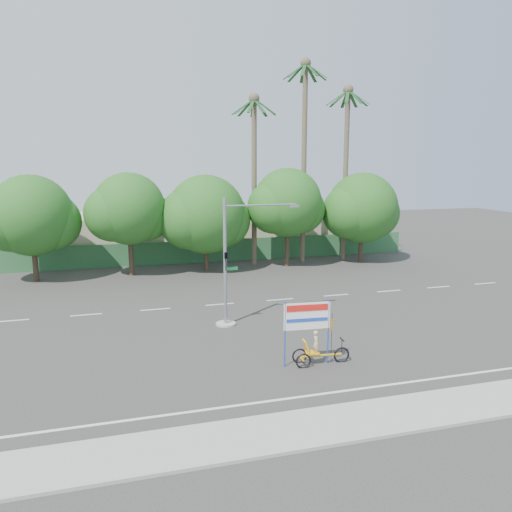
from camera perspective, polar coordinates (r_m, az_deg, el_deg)
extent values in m
plane|color=#33302D|center=(24.86, 4.30, -10.15)|extent=(120.00, 120.00, 0.00)
cube|color=gray|center=(18.62, 12.68, -17.72)|extent=(50.00, 2.40, 0.12)
cube|color=#336B3D|center=(44.72, -5.22, 0.57)|extent=(38.00, 0.08, 2.00)
cube|color=beige|center=(48.29, -18.01, 2.05)|extent=(12.00, 8.00, 4.00)
cube|color=beige|center=(50.90, 2.69, 2.76)|extent=(14.00, 8.00, 3.60)
cylinder|color=#473828|center=(40.82, -23.95, -0.21)|extent=(0.40, 0.40, 3.52)
sphere|color=#1C5A1A|center=(40.39, -24.30, 4.26)|extent=(6.00, 6.00, 6.00)
sphere|color=#1C5A1A|center=(40.57, -22.29, 3.63)|extent=(4.32, 4.32, 4.32)
sphere|color=#1C5A1A|center=(40.39, -26.21, 3.65)|extent=(4.56, 4.56, 4.56)
cylinder|color=#473828|center=(40.39, -14.10, 0.45)|extent=(0.40, 0.40, 3.74)
sphere|color=#1C5A1A|center=(39.94, -14.32, 5.26)|extent=(5.60, 5.60, 5.60)
sphere|color=#1C5A1A|center=(40.35, -12.51, 4.54)|extent=(4.03, 4.03, 4.03)
sphere|color=#1C5A1A|center=(39.71, -16.11, 4.65)|extent=(4.26, 4.26, 4.26)
cylinder|color=#473828|center=(41.03, -5.69, 0.57)|extent=(0.40, 0.40, 3.30)
sphere|color=#1C5A1A|center=(40.62, -5.77, 4.74)|extent=(6.40, 6.40, 6.40)
sphere|color=#1C5A1A|center=(41.24, -3.86, 4.13)|extent=(4.61, 4.61, 4.61)
sphere|color=#1C5A1A|center=(40.17, -7.73, 4.20)|extent=(4.86, 4.86, 4.86)
cylinder|color=#473828|center=(42.76, 3.57, 1.40)|extent=(0.40, 0.40, 3.87)
sphere|color=#1C5A1A|center=(42.33, 3.62, 6.11)|extent=(5.80, 5.80, 5.80)
sphere|color=#1C5A1A|center=(43.12, 5.12, 5.35)|extent=(4.18, 4.18, 4.18)
sphere|color=#1C5A1A|center=(41.71, 2.04, 5.57)|extent=(4.41, 4.41, 4.41)
cylinder|color=#473828|center=(45.59, 11.89, 1.50)|extent=(0.40, 0.40, 3.43)
sphere|color=#1C5A1A|center=(45.20, 12.05, 5.40)|extent=(6.20, 6.20, 6.20)
sphere|color=#1C5A1A|center=(46.18, 13.38, 4.77)|extent=(4.46, 4.46, 4.46)
sphere|color=#1C5A1A|center=(44.38, 10.58, 4.95)|extent=(4.71, 4.71, 4.71)
cylinder|color=#70604C|center=(44.30, 5.49, 10.23)|extent=(0.44, 0.44, 17.00)
sphere|color=#70604C|center=(45.05, 5.70, 21.10)|extent=(0.90, 0.90, 0.90)
cube|color=#1C4C21|center=(45.28, 6.86, 20.18)|extent=(1.91, 0.28, 1.36)
cube|color=#1C4C21|center=(45.75, 6.28, 20.09)|extent=(1.65, 1.44, 1.36)
cube|color=#1C4C21|center=(45.84, 5.43, 20.09)|extent=(0.61, 1.93, 1.36)
cube|color=#1C4C21|center=(45.52, 4.69, 20.17)|extent=(1.20, 1.80, 1.36)
cube|color=#1C4C21|center=(44.92, 4.40, 20.30)|extent=(1.89, 0.92, 1.36)
cube|color=#1C4C21|center=(44.32, 4.71, 20.43)|extent=(1.89, 0.92, 1.36)
cube|color=#1C4C21|center=(44.01, 5.49, 20.48)|extent=(1.20, 1.80, 1.36)
cube|color=#1C4C21|center=(44.14, 6.36, 20.44)|extent=(0.61, 1.93, 1.36)
cube|color=#1C4C21|center=(44.64, 6.90, 20.32)|extent=(1.65, 1.44, 1.36)
cylinder|color=#70604C|center=(45.93, 10.18, 8.88)|extent=(0.44, 0.44, 15.00)
sphere|color=#70604C|center=(46.32, 10.50, 18.19)|extent=(0.90, 0.90, 0.90)
cube|color=#1C4C21|center=(46.65, 11.56, 17.28)|extent=(1.91, 0.28, 1.36)
cube|color=#1C4C21|center=(47.09, 10.95, 17.24)|extent=(1.65, 1.44, 1.36)
cube|color=#1C4C21|center=(47.14, 10.13, 17.26)|extent=(0.61, 1.93, 1.36)
cube|color=#1C4C21|center=(46.77, 9.46, 17.33)|extent=(1.20, 1.80, 1.36)
cube|color=#1C4C21|center=(46.15, 9.25, 17.43)|extent=(1.89, 0.92, 1.36)
cube|color=#1C4C21|center=(45.57, 9.61, 17.51)|extent=(1.89, 0.92, 1.36)
cube|color=#1C4C21|center=(45.30, 10.39, 17.52)|extent=(1.20, 1.80, 1.36)
cube|color=#1C4C21|center=(45.48, 11.20, 17.47)|extent=(0.61, 1.93, 1.36)
cube|color=#1C4C21|center=(46.02, 11.66, 17.37)|extent=(1.65, 1.44, 1.36)
cylinder|color=#70604C|center=(42.91, -0.21, 8.26)|extent=(0.44, 0.44, 14.00)
sphere|color=#70604C|center=(43.18, -0.22, 17.58)|extent=(0.90, 0.90, 0.90)
cube|color=#1C4C21|center=(43.37, 1.04, 16.67)|extent=(1.91, 0.28, 1.36)
cube|color=#1C4C21|center=(43.88, 0.51, 16.60)|extent=(1.65, 1.44, 1.36)
cube|color=#1C4C21|center=(44.04, -0.34, 16.58)|extent=(0.61, 1.93, 1.36)
cube|color=#1C4C21|center=(43.76, -1.14, 16.62)|extent=(1.20, 1.80, 1.36)
cube|color=#1C4C21|center=(43.19, -1.52, 16.70)|extent=(1.89, 0.92, 1.36)
cube|color=#1C4C21|center=(42.56, -1.29, 16.78)|extent=(1.89, 0.92, 1.36)
cube|color=#1C4C21|center=(42.20, -0.55, 16.84)|extent=(1.20, 1.80, 1.36)
cube|color=#1C4C21|center=(42.26, 0.36, 16.83)|extent=(0.61, 1.93, 1.36)
cube|color=#1C4C21|center=(42.73, 0.99, 16.76)|extent=(1.65, 1.44, 1.36)
cylinder|color=gray|center=(27.80, -3.47, -7.74)|extent=(1.10, 1.10, 0.10)
cylinder|color=gray|center=(26.91, -3.56, -0.76)|extent=(0.18, 0.18, 7.00)
cylinder|color=gray|center=(26.97, 0.54, 5.84)|extent=(4.00, 0.10, 0.10)
cube|color=gray|center=(27.57, 4.35, 5.71)|extent=(0.55, 0.20, 0.12)
imported|color=black|center=(26.68, -3.46, -0.64)|extent=(0.16, 0.20, 1.00)
cube|color=#14662D|center=(27.06, -2.82, -1.44)|extent=(0.70, 0.04, 0.18)
torus|color=black|center=(23.09, 9.74, -11.09)|extent=(0.75, 0.15, 0.74)
torus|color=black|center=(22.81, 5.00, -11.31)|extent=(0.70, 0.14, 0.69)
torus|color=black|center=(22.26, 5.44, -11.88)|extent=(0.70, 0.14, 0.69)
cube|color=#F8AF16|center=(22.77, 7.51, -11.17)|extent=(1.86, 0.22, 0.07)
cube|color=#F8AF16|center=(22.53, 5.22, -11.54)|extent=(0.12, 0.66, 0.05)
cube|color=#F8AF16|center=(22.58, 6.45, -10.91)|extent=(0.58, 0.50, 0.07)
cube|color=#F8AF16|center=(22.39, 5.73, -10.25)|extent=(0.29, 0.48, 0.59)
cylinder|color=black|center=(22.93, 9.78, -10.07)|extent=(0.04, 0.04, 0.60)
cube|color=black|center=(22.83, 9.80, -9.38)|extent=(0.09, 0.49, 0.04)
imported|color=#CCB284|center=(22.48, 6.88, -9.89)|extent=(0.32, 0.45, 1.18)
cylinder|color=blue|center=(21.92, 3.32, -8.93)|extent=(0.07, 0.07, 2.96)
cylinder|color=blue|center=(22.47, 8.25, -8.53)|extent=(0.07, 0.07, 2.96)
cube|color=white|center=(21.93, 5.85, -6.85)|extent=(2.08, 0.23, 1.20)
cube|color=red|center=(21.79, 5.90, -5.92)|extent=(1.86, 0.17, 0.28)
cube|color=blue|center=(21.95, 5.88, -7.29)|extent=(1.86, 0.17, 0.15)
cylinder|color=black|center=(22.63, 8.63, -9.28)|extent=(0.02, 0.02, 2.30)
cube|color=red|center=(22.28, 7.74, -7.65)|extent=(0.97, 0.10, 0.72)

